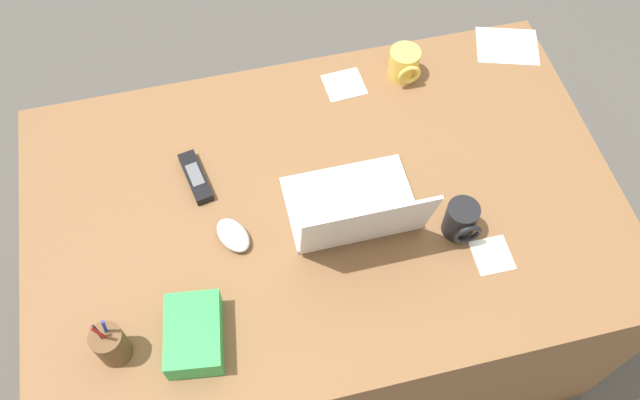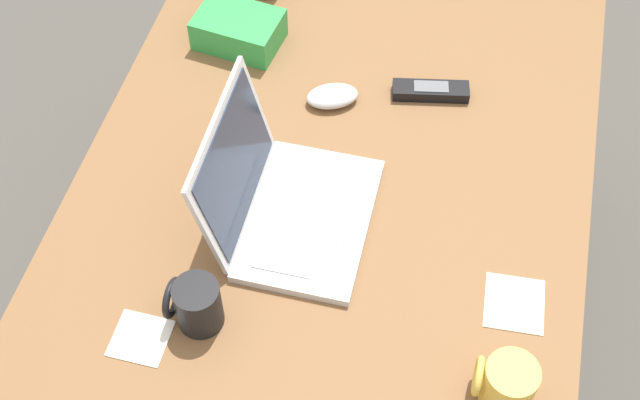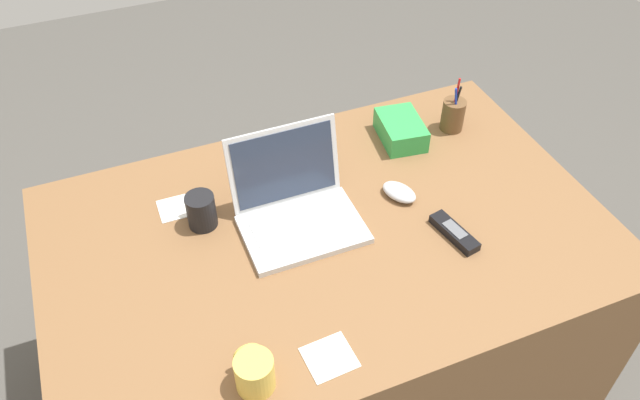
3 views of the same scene
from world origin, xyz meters
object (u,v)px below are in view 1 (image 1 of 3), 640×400
computer_mouse (233,235)px  pen_holder (111,344)px  coffee_mug_tall (461,221)px  cordless_phone (196,177)px  coffee_mug_white (404,64)px  snack_bag (194,334)px  laptop (355,210)px

computer_mouse → pen_holder: (0.30, 0.22, 0.04)m
computer_mouse → coffee_mug_tall: (-0.54, 0.11, 0.03)m
cordless_phone → coffee_mug_white: bearing=-160.7°
coffee_mug_tall → pen_holder: bearing=7.8°
snack_bag → computer_mouse: bearing=-118.0°
laptop → coffee_mug_white: 0.50m
laptop → coffee_mug_white: (-0.26, -0.43, -0.01)m
coffee_mug_tall → pen_holder: size_ratio=0.55×
computer_mouse → cordless_phone: bearing=-96.2°
snack_bag → laptop: bearing=-153.2°
laptop → coffee_mug_white: size_ratio=3.25×
computer_mouse → snack_bag: bearing=36.9°
pen_holder → snack_bag: 0.18m
computer_mouse → laptop: bearing=151.3°
pen_holder → snack_bag: pen_holder is taller
cordless_phone → snack_bag: size_ratio=0.92×
laptop → coffee_mug_tall: laptop is taller
computer_mouse → snack_bag: size_ratio=0.60×
snack_bag → coffee_mug_white: bearing=-136.7°
laptop → coffee_mug_white: bearing=-120.9°
coffee_mug_white → coffee_mug_tall: bearing=88.1°
laptop → computer_mouse: laptop is taller
cordless_phone → snack_bag: bearing=82.1°
computer_mouse → snack_bag: snack_bag is taller
coffee_mug_tall → pen_holder: (0.84, 0.11, 0.00)m
pen_holder → snack_bag: size_ratio=1.03×
coffee_mug_white → coffee_mug_tall: (0.02, 0.51, 0.01)m
computer_mouse → pen_holder: size_ratio=0.59×
snack_bag → pen_holder: bearing=-4.0°
coffee_mug_white → coffee_mug_tall: size_ratio=0.98×
computer_mouse → coffee_mug_white: bearing=-168.8°
coffee_mug_white → cordless_phone: coffee_mug_white is taller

